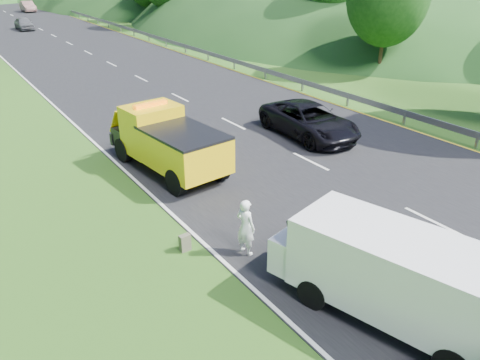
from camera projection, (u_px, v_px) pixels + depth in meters
ground at (323, 222)px, 15.33m from camera, size 320.00×320.00×0.00m
road_surface at (69, 43)px, 46.76m from camera, size 14.00×200.00×0.02m
guardrail at (99, 25)px, 59.80m from camera, size 0.06×140.00×1.52m
tree_line_right at (164, 13)px, 71.80m from camera, size 14.00×140.00×14.00m
tow_truck at (167, 141)px, 18.57m from camera, size 2.81×6.17×2.57m
white_van at (396, 274)px, 10.77m from camera, size 4.26×6.78×2.24m
woman at (246, 253)px, 13.74m from camera, size 0.61×0.73×1.74m
child at (294, 262)px, 13.31m from camera, size 0.68×0.63×1.11m
suitcase at (185, 243)px, 13.74m from camera, size 0.34×0.21×0.53m
passing_suv at (308, 136)px, 22.69m from camera, size 2.89×5.71×1.55m
dist_car_a at (25, 30)px, 55.36m from camera, size 1.69×4.19×1.43m
dist_car_b at (29, 12)px, 73.40m from camera, size 1.66×4.76×1.57m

